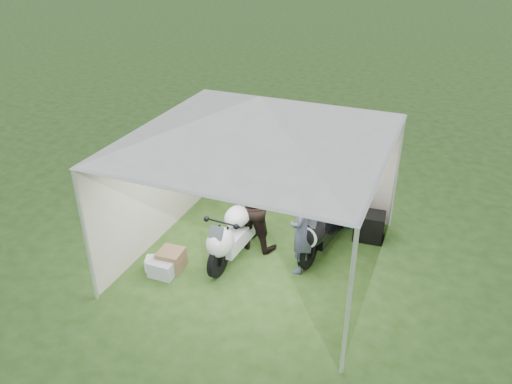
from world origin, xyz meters
TOP-DOWN VIEW (x-y plane):
  - ground at (0.00, 0.00)m, footprint 80.00×80.00m
  - canopy_tent at (-0.00, 0.03)m, footprint 5.66×5.66m
  - motorcycle_white at (-0.41, -0.14)m, footprint 0.51×1.98m
  - motorcycle_black at (0.98, 0.72)m, footprint 0.67×2.17m
  - paddock_stand at (1.12, 1.71)m, footprint 0.44×0.31m
  - person_dark_jacket at (-0.21, 0.34)m, footprint 0.91×0.74m
  - person_blue_jacket at (0.79, -0.03)m, footprint 0.43×0.62m
  - equipment_box at (1.70, 1.37)m, footprint 0.57×0.47m
  - crate_0 at (-1.33, -1.09)m, footprint 0.44×0.34m
  - crate_1 at (-1.28, -0.87)m, footprint 0.44×0.44m
  - crate_2 at (-1.55, -0.99)m, footprint 0.37×0.34m

SIDE VIEW (x-z plane):
  - ground at x=0.00m, z-range 0.00..0.00m
  - crate_2 at x=-1.55m, z-range 0.00..0.22m
  - crate_0 at x=-1.33m, z-range 0.00..0.29m
  - paddock_stand at x=1.12m, z-range 0.00..0.31m
  - crate_1 at x=-1.28m, z-range 0.00..0.37m
  - equipment_box at x=1.70m, z-range 0.00..0.54m
  - motorcycle_white at x=-0.41m, z-range 0.06..1.03m
  - motorcycle_black at x=0.98m, z-range 0.06..1.13m
  - person_blue_jacket at x=0.79m, z-range 0.00..1.61m
  - person_dark_jacket at x=-0.21m, z-range 0.00..1.77m
  - canopy_tent at x=0.00m, z-range 1.08..4.08m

